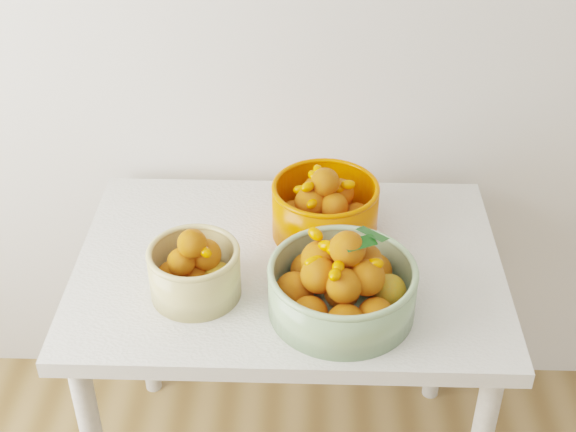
% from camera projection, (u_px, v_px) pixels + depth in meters
% --- Properties ---
extents(table, '(1.00, 0.70, 0.75)m').
position_uv_depth(table, '(289.00, 292.00, 1.94)').
color(table, silver).
rests_on(table, ground).
extents(bowl_cream, '(0.22, 0.22, 0.17)m').
position_uv_depth(bowl_cream, '(195.00, 270.00, 1.75)').
color(bowl_cream, tan).
rests_on(bowl_cream, table).
extents(bowl_green, '(0.42, 0.42, 0.21)m').
position_uv_depth(bowl_green, '(342.00, 285.00, 1.71)').
color(bowl_green, gray).
rests_on(bowl_green, table).
extents(bowl_orange, '(0.34, 0.34, 0.19)m').
position_uv_depth(bowl_orange, '(325.00, 208.00, 1.94)').
color(bowl_orange, '#E14F00').
rests_on(bowl_orange, table).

